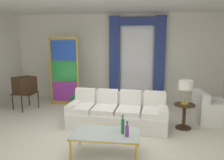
{
  "coord_description": "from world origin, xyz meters",
  "views": [
    {
      "loc": [
        0.79,
        -4.62,
        2.01
      ],
      "look_at": [
        0.08,
        0.9,
        1.05
      ],
      "focal_mm": 34.76,
      "sensor_mm": 36.0,
      "label": 1
    }
  ],
  "objects_px": {
    "bottle_blue_decanter": "(127,130)",
    "peacock_figurine": "(76,101)",
    "armchair_white": "(210,112)",
    "stained_glass_divider": "(64,73)",
    "couch_white_long": "(118,113)",
    "round_side_table": "(184,114)",
    "table_lamp_brass": "(186,86)",
    "bottle_crystal_tall": "(123,126)",
    "coffee_table": "(105,135)",
    "vintage_tv": "(25,86)"
  },
  "relations": [
    {
      "from": "bottle_crystal_tall",
      "to": "vintage_tv",
      "type": "relative_size",
      "value": 0.26
    },
    {
      "from": "coffee_table",
      "to": "vintage_tv",
      "type": "distance_m",
      "value": 3.75
    },
    {
      "from": "bottle_blue_decanter",
      "to": "peacock_figurine",
      "type": "height_order",
      "value": "bottle_blue_decanter"
    },
    {
      "from": "bottle_crystal_tall",
      "to": "couch_white_long",
      "type": "bearing_deg",
      "value": 99.21
    },
    {
      "from": "bottle_crystal_tall",
      "to": "table_lamp_brass",
      "type": "height_order",
      "value": "table_lamp_brass"
    },
    {
      "from": "coffee_table",
      "to": "armchair_white",
      "type": "height_order",
      "value": "armchair_white"
    },
    {
      "from": "vintage_tv",
      "to": "bottle_crystal_tall",
      "type": "bearing_deg",
      "value": -36.94
    },
    {
      "from": "stained_glass_divider",
      "to": "table_lamp_brass",
      "type": "relative_size",
      "value": 3.86
    },
    {
      "from": "coffee_table",
      "to": "peacock_figurine",
      "type": "height_order",
      "value": "peacock_figurine"
    },
    {
      "from": "couch_white_long",
      "to": "table_lamp_brass",
      "type": "xyz_separation_m",
      "value": [
        1.57,
        -0.0,
        0.72
      ]
    },
    {
      "from": "coffee_table",
      "to": "bottle_blue_decanter",
      "type": "height_order",
      "value": "bottle_blue_decanter"
    },
    {
      "from": "vintage_tv",
      "to": "stained_glass_divider",
      "type": "bearing_deg",
      "value": 31.47
    },
    {
      "from": "coffee_table",
      "to": "bottle_blue_decanter",
      "type": "relative_size",
      "value": 4.2
    },
    {
      "from": "coffee_table",
      "to": "bottle_crystal_tall",
      "type": "height_order",
      "value": "bottle_crystal_tall"
    },
    {
      "from": "vintage_tv",
      "to": "table_lamp_brass",
      "type": "height_order",
      "value": "vintage_tv"
    },
    {
      "from": "armchair_white",
      "to": "stained_glass_divider",
      "type": "height_order",
      "value": "stained_glass_divider"
    },
    {
      "from": "couch_white_long",
      "to": "stained_glass_divider",
      "type": "height_order",
      "value": "stained_glass_divider"
    },
    {
      "from": "bottle_crystal_tall",
      "to": "peacock_figurine",
      "type": "bearing_deg",
      "value": 121.92
    },
    {
      "from": "bottle_blue_decanter",
      "to": "table_lamp_brass",
      "type": "height_order",
      "value": "table_lamp_brass"
    },
    {
      "from": "coffee_table",
      "to": "table_lamp_brass",
      "type": "distance_m",
      "value": 2.27
    },
    {
      "from": "couch_white_long",
      "to": "stained_glass_divider",
      "type": "xyz_separation_m",
      "value": [
        -1.9,
        1.61,
        0.75
      ]
    },
    {
      "from": "peacock_figurine",
      "to": "couch_white_long",
      "type": "bearing_deg",
      "value": -41.69
    },
    {
      "from": "bottle_blue_decanter",
      "to": "vintage_tv",
      "type": "height_order",
      "value": "vintage_tv"
    },
    {
      "from": "round_side_table",
      "to": "table_lamp_brass",
      "type": "relative_size",
      "value": 1.04
    },
    {
      "from": "coffee_table",
      "to": "armchair_white",
      "type": "relative_size",
      "value": 1.39
    },
    {
      "from": "round_side_table",
      "to": "table_lamp_brass",
      "type": "height_order",
      "value": "table_lamp_brass"
    },
    {
      "from": "couch_white_long",
      "to": "table_lamp_brass",
      "type": "distance_m",
      "value": 1.73
    },
    {
      "from": "couch_white_long",
      "to": "peacock_figurine",
      "type": "xyz_separation_m",
      "value": [
        -1.45,
        1.3,
        -0.09
      ]
    },
    {
      "from": "round_side_table",
      "to": "vintage_tv",
      "type": "bearing_deg",
      "value": 167.72
    },
    {
      "from": "stained_glass_divider",
      "to": "table_lamp_brass",
      "type": "bearing_deg",
      "value": -24.96
    },
    {
      "from": "vintage_tv",
      "to": "stained_glass_divider",
      "type": "height_order",
      "value": "stained_glass_divider"
    },
    {
      "from": "couch_white_long",
      "to": "round_side_table",
      "type": "relative_size",
      "value": 4.02
    },
    {
      "from": "couch_white_long",
      "to": "vintage_tv",
      "type": "height_order",
      "value": "vintage_tv"
    },
    {
      "from": "bottle_crystal_tall",
      "to": "table_lamp_brass",
      "type": "xyz_separation_m",
      "value": [
        1.34,
        1.4,
        0.48
      ]
    },
    {
      "from": "coffee_table",
      "to": "vintage_tv",
      "type": "xyz_separation_m",
      "value": [
        -2.86,
        2.4,
        0.35
      ]
    },
    {
      "from": "vintage_tv",
      "to": "armchair_white",
      "type": "xyz_separation_m",
      "value": [
        5.23,
        -0.51,
        -0.44
      ]
    },
    {
      "from": "coffee_table",
      "to": "bottle_crystal_tall",
      "type": "distance_m",
      "value": 0.36
    },
    {
      "from": "stained_glass_divider",
      "to": "table_lamp_brass",
      "type": "height_order",
      "value": "stained_glass_divider"
    },
    {
      "from": "bottle_crystal_tall",
      "to": "round_side_table",
      "type": "distance_m",
      "value": 1.95
    },
    {
      "from": "peacock_figurine",
      "to": "table_lamp_brass",
      "type": "distance_m",
      "value": 3.39
    },
    {
      "from": "armchair_white",
      "to": "round_side_table",
      "type": "xyz_separation_m",
      "value": [
        -0.72,
        -0.47,
        0.07
      ]
    },
    {
      "from": "bottle_crystal_tall",
      "to": "armchair_white",
      "type": "height_order",
      "value": "armchair_white"
    },
    {
      "from": "couch_white_long",
      "to": "stained_glass_divider",
      "type": "distance_m",
      "value": 2.61
    },
    {
      "from": "couch_white_long",
      "to": "coffee_table",
      "type": "distance_m",
      "value": 1.43
    },
    {
      "from": "round_side_table",
      "to": "armchair_white",
      "type": "bearing_deg",
      "value": 33.24
    },
    {
      "from": "bottle_crystal_tall",
      "to": "armchair_white",
      "type": "bearing_deg",
      "value": 42.28
    },
    {
      "from": "bottle_crystal_tall",
      "to": "round_side_table",
      "type": "xyz_separation_m",
      "value": [
        1.34,
        1.4,
        -0.2
      ]
    },
    {
      "from": "couch_white_long",
      "to": "armchair_white",
      "type": "bearing_deg",
      "value": 11.6
    },
    {
      "from": "bottle_crystal_tall",
      "to": "peacock_figurine",
      "type": "relative_size",
      "value": 0.58
    },
    {
      "from": "table_lamp_brass",
      "to": "round_side_table",
      "type": "bearing_deg",
      "value": -90.0
    }
  ]
}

